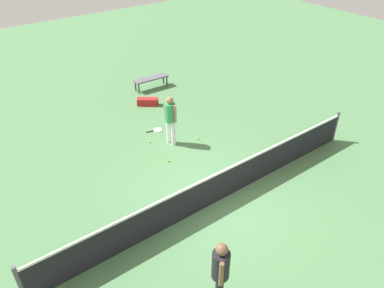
{
  "coord_description": "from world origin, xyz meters",
  "views": [
    {
      "loc": [
        5.01,
        5.58,
        6.8
      ],
      "look_at": [
        -0.29,
        -1.53,
        0.9
      ],
      "focal_mm": 34.87,
      "sensor_mm": 36.0,
      "label": 1
    }
  ],
  "objects_px": {
    "courtside_bench": "(151,79)",
    "player_near_side": "(170,117)",
    "tennis_ball_near_player": "(168,161)",
    "equipment_bag": "(149,102)",
    "tennis_ball_by_net": "(197,139)",
    "tennis_racket_near_player": "(157,130)",
    "player_far_side": "(220,270)",
    "tennis_ball_midcourt": "(149,142)"
  },
  "relations": [
    {
      "from": "courtside_bench",
      "to": "player_near_side",
      "type": "bearing_deg",
      "value": 66.99
    },
    {
      "from": "tennis_ball_near_player",
      "to": "equipment_bag",
      "type": "distance_m",
      "value": 3.86
    },
    {
      "from": "player_near_side",
      "to": "tennis_ball_by_net",
      "type": "relative_size",
      "value": 25.76
    },
    {
      "from": "equipment_bag",
      "to": "courtside_bench",
      "type": "bearing_deg",
      "value": -125.74
    },
    {
      "from": "tennis_racket_near_player",
      "to": "tennis_ball_by_net",
      "type": "distance_m",
      "value": 1.52
    },
    {
      "from": "player_near_side",
      "to": "tennis_ball_by_net",
      "type": "distance_m",
      "value": 1.32
    },
    {
      "from": "player_near_side",
      "to": "tennis_ball_by_net",
      "type": "height_order",
      "value": "player_near_side"
    },
    {
      "from": "player_far_side",
      "to": "tennis_ball_near_player",
      "type": "distance_m",
      "value": 5.04
    },
    {
      "from": "tennis_ball_midcourt",
      "to": "equipment_bag",
      "type": "xyz_separation_m",
      "value": [
        -1.38,
        -2.31,
        0.11
      ]
    },
    {
      "from": "player_far_side",
      "to": "tennis_ball_near_player",
      "type": "bearing_deg",
      "value": -111.96
    },
    {
      "from": "tennis_ball_near_player",
      "to": "tennis_ball_by_net",
      "type": "xyz_separation_m",
      "value": [
        -1.48,
        -0.46,
        0.0
      ]
    },
    {
      "from": "tennis_ball_near_player",
      "to": "equipment_bag",
      "type": "height_order",
      "value": "equipment_bag"
    },
    {
      "from": "tennis_ball_near_player",
      "to": "courtside_bench",
      "type": "height_order",
      "value": "courtside_bench"
    },
    {
      "from": "player_near_side",
      "to": "tennis_ball_midcourt",
      "type": "xyz_separation_m",
      "value": [
        0.56,
        -0.46,
        -0.98
      ]
    },
    {
      "from": "tennis_ball_near_player",
      "to": "equipment_bag",
      "type": "bearing_deg",
      "value": -112.23
    },
    {
      "from": "player_far_side",
      "to": "tennis_ball_near_player",
      "type": "height_order",
      "value": "player_far_side"
    },
    {
      "from": "tennis_racket_near_player",
      "to": "tennis_ball_by_net",
      "type": "height_order",
      "value": "tennis_ball_by_net"
    },
    {
      "from": "player_near_side",
      "to": "courtside_bench",
      "type": "bearing_deg",
      "value": -113.01
    },
    {
      "from": "tennis_racket_near_player",
      "to": "courtside_bench",
      "type": "relative_size",
      "value": 0.4
    },
    {
      "from": "tennis_ball_by_net",
      "to": "equipment_bag",
      "type": "height_order",
      "value": "equipment_bag"
    },
    {
      "from": "player_near_side",
      "to": "player_far_side",
      "type": "relative_size",
      "value": 1.0
    },
    {
      "from": "player_far_side",
      "to": "tennis_ball_near_player",
      "type": "relative_size",
      "value": 25.76
    },
    {
      "from": "tennis_racket_near_player",
      "to": "player_near_side",
      "type": "bearing_deg",
      "value": 86.68
    },
    {
      "from": "tennis_racket_near_player",
      "to": "equipment_bag",
      "type": "height_order",
      "value": "equipment_bag"
    },
    {
      "from": "player_far_side",
      "to": "tennis_ball_midcourt",
      "type": "xyz_separation_m",
      "value": [
        -1.93,
        -5.85,
        -0.98
      ]
    },
    {
      "from": "player_far_side",
      "to": "tennis_ball_by_net",
      "type": "xyz_separation_m",
      "value": [
        -3.32,
        -5.05,
        -0.98
      ]
    },
    {
      "from": "tennis_ball_near_player",
      "to": "tennis_ball_by_net",
      "type": "bearing_deg",
      "value": -162.55
    },
    {
      "from": "courtside_bench",
      "to": "player_far_side",
      "type": "bearing_deg",
      "value": 65.92
    },
    {
      "from": "tennis_racket_near_player",
      "to": "tennis_ball_midcourt",
      "type": "xyz_separation_m",
      "value": [
        0.62,
        0.51,
        0.02
      ]
    },
    {
      "from": "player_far_side",
      "to": "equipment_bag",
      "type": "bearing_deg",
      "value": -112.07
    },
    {
      "from": "player_near_side",
      "to": "player_far_side",
      "type": "bearing_deg",
      "value": 65.12
    },
    {
      "from": "tennis_ball_near_player",
      "to": "player_far_side",
      "type": "bearing_deg",
      "value": 68.04
    },
    {
      "from": "player_near_side",
      "to": "courtside_bench",
      "type": "xyz_separation_m",
      "value": [
        -1.71,
        -4.02,
        -0.59
      ]
    },
    {
      "from": "player_near_side",
      "to": "player_far_side",
      "type": "distance_m",
      "value": 5.93
    },
    {
      "from": "player_near_side",
      "to": "tennis_racket_near_player",
      "type": "xyz_separation_m",
      "value": [
        -0.06,
        -0.97,
        -1.0
      ]
    },
    {
      "from": "player_far_side",
      "to": "courtside_bench",
      "type": "relative_size",
      "value": 1.12
    },
    {
      "from": "player_far_side",
      "to": "tennis_ball_by_net",
      "type": "distance_m",
      "value": 6.12
    },
    {
      "from": "player_near_side",
      "to": "tennis_ball_midcourt",
      "type": "bearing_deg",
      "value": -39.51
    },
    {
      "from": "tennis_ball_near_player",
      "to": "courtside_bench",
      "type": "xyz_separation_m",
      "value": [
        -2.35,
        -4.81,
        0.38
      ]
    },
    {
      "from": "courtside_bench",
      "to": "equipment_bag",
      "type": "relative_size",
      "value": 1.89
    },
    {
      "from": "player_far_side",
      "to": "tennis_ball_by_net",
      "type": "bearing_deg",
      "value": -123.37
    },
    {
      "from": "tennis_ball_near_player",
      "to": "equipment_bag",
      "type": "relative_size",
      "value": 0.08
    }
  ]
}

